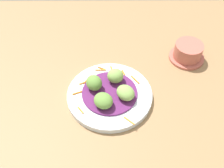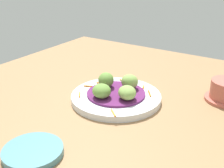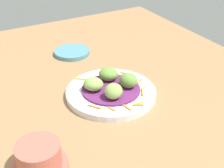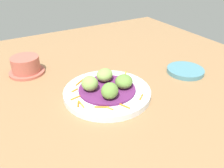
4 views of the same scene
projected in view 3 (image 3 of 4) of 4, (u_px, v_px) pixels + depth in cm
name	position (u px, v px, depth cm)	size (l,w,h in cm)	color
table_surface	(82.00, 94.00, 85.84)	(110.00, 110.00, 2.00)	#936D47
main_plate	(111.00, 93.00, 82.96)	(23.58, 23.58, 1.70)	silver
cabbage_bed	(111.00, 89.00, 82.38)	(15.33, 15.33, 0.55)	#60235B
carrot_garnish	(122.00, 94.00, 80.69)	(20.71, 18.81, 0.40)	orange
guac_scoop_left	(114.00, 91.00, 77.37)	(4.37, 4.56, 3.92)	#84A851
guac_scoop_center	(128.00, 80.00, 81.76)	(4.22, 4.77, 4.06)	olive
guac_scoop_right	(109.00, 74.00, 85.20)	(4.71, 5.28, 3.45)	olive
guac_scoop_back	(93.00, 84.00, 80.80)	(5.28, 4.47, 3.39)	#84A851
side_plate_small	(72.00, 52.00, 104.61)	(11.66, 11.66, 1.37)	teal
terracotta_bowl	(39.00, 158.00, 60.15)	(11.04, 11.04, 5.58)	#B75B4C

